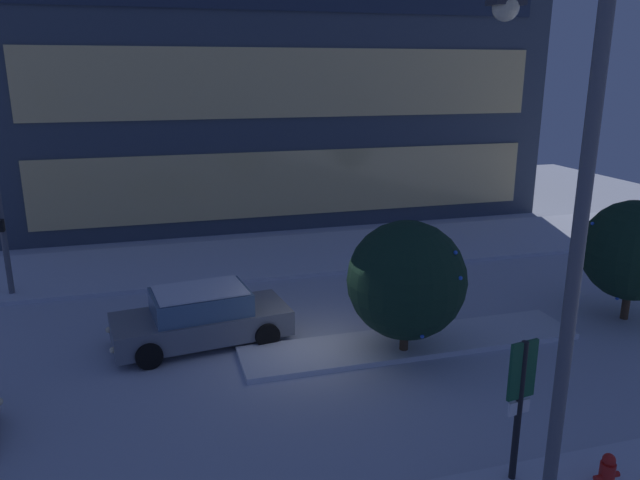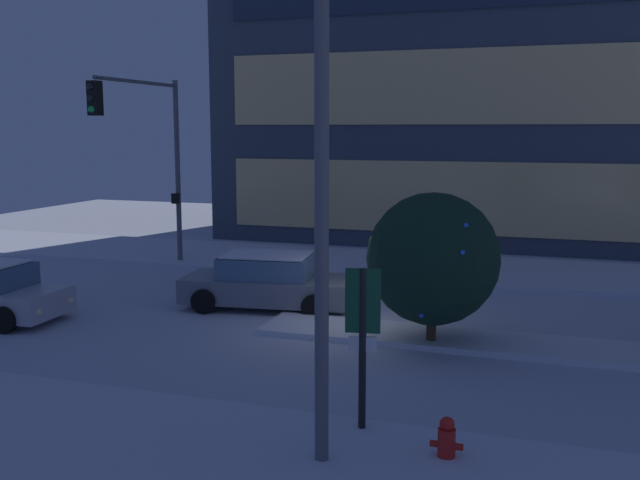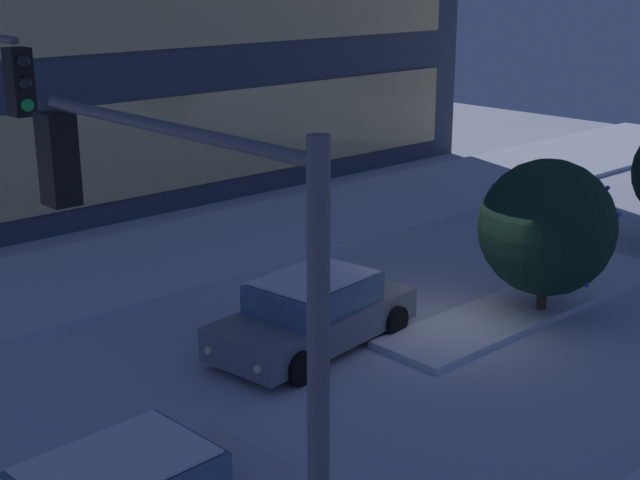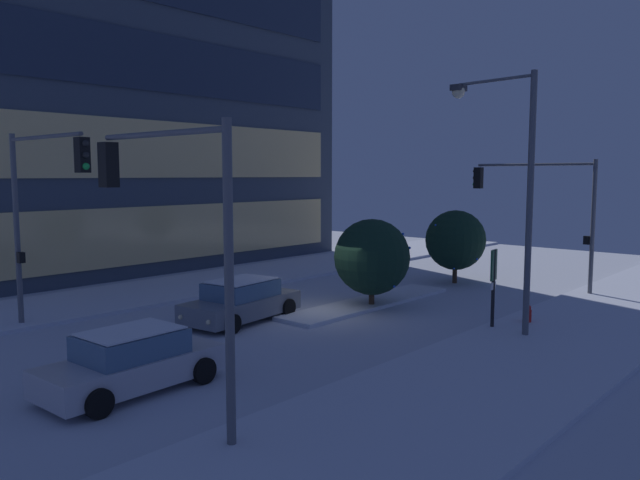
# 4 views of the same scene
# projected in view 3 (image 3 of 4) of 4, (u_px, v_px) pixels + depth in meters

# --- Properties ---
(ground) EXTENTS (52.00, 52.00, 0.00)m
(ground) POSITION_uv_depth(u_px,v_px,m) (461.00, 326.00, 19.37)
(ground) COLOR silver
(curb_strip_far) EXTENTS (52.00, 5.20, 0.14)m
(curb_strip_far) POSITION_uv_depth(u_px,v_px,m) (228.00, 242.00, 25.10)
(curb_strip_far) COLOR silver
(curb_strip_far) RESTS_ON ground
(median_strip) EXTENTS (9.00, 1.80, 0.14)m
(median_strip) POSITION_uv_depth(u_px,v_px,m) (535.00, 302.00, 20.57)
(median_strip) COLOR silver
(median_strip) RESTS_ON ground
(car_far) EXTENTS (4.80, 2.53, 1.49)m
(car_far) POSITION_uv_depth(u_px,v_px,m) (314.00, 314.00, 18.13)
(car_far) COLOR slate
(car_far) RESTS_ON ground
(traffic_light_corner_near_left) EXTENTS (0.32, 4.46, 6.19)m
(traffic_light_corner_near_left) POSITION_uv_depth(u_px,v_px,m) (190.00, 311.00, 8.32)
(traffic_light_corner_near_left) COLOR #565960
(traffic_light_corner_near_left) RESTS_ON ground
(decorated_tree_left_of_median) EXTENTS (2.95, 3.01, 3.48)m
(decorated_tree_left_of_median) POSITION_uv_depth(u_px,v_px,m) (547.00, 228.00, 19.45)
(decorated_tree_left_of_median) COLOR #473323
(decorated_tree_left_of_median) RESTS_ON ground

